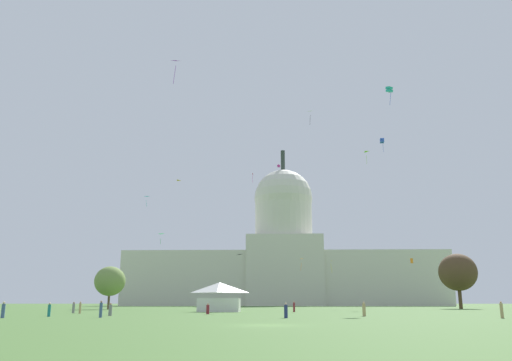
{
  "coord_description": "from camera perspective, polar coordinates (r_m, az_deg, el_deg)",
  "views": [
    {
      "loc": [
        0.51,
        -38.62,
        1.68
      ],
      "look_at": [
        -3.48,
        84.72,
        31.04
      ],
      "focal_mm": 35.79,
      "sensor_mm": 36.0,
      "label": 1
    }
  ],
  "objects": [
    {
      "name": "person_teal_lawn_far_left",
      "position": [
        64.85,
        -22.12,
        -13.28
      ],
      "size": [
        0.47,
        0.47,
        1.57
      ],
      "rotation": [
        0.0,
        0.0,
        4.11
      ],
      "color": "#1E757A",
      "rests_on": "ground_plane"
    },
    {
      "name": "kite_magenta_high",
      "position": [
        162.15,
        2.55,
        1.63
      ],
      "size": [
        0.99,
        0.98,
        0.8
      ],
      "rotation": [
        0.0,
        0.0,
        2.2
      ],
      "color": "#D1339E"
    },
    {
      "name": "kite_gold_high",
      "position": [
        164.18,
        -8.83,
        -0.19
      ],
      "size": [
        1.51,
        1.77,
        0.29
      ],
      "rotation": [
        0.0,
        0.0,
        4.18
      ],
      "color": "gold"
    },
    {
      "name": "person_denim_front_center",
      "position": [
        61.47,
        -26.42,
        -12.87
      ],
      "size": [
        0.49,
        0.49,
        1.69
      ],
      "rotation": [
        0.0,
        0.0,
        1.14
      ],
      "color": "#3D5684",
      "rests_on": "ground_plane"
    },
    {
      "name": "capitol_building",
      "position": [
        215.46,
        3.16,
        -9.08
      ],
      "size": [
        130.17,
        28.38,
        66.17
      ],
      "color": "beige",
      "rests_on": "ground_plane"
    },
    {
      "name": "person_grey_mid_right",
      "position": [
        66.61,
        -15.97,
        -13.74
      ],
      "size": [
        0.59,
        0.59,
        1.52
      ],
      "rotation": [
        0.0,
        0.0,
        3.96
      ],
      "color": "gray",
      "rests_on": "ground_plane"
    },
    {
      "name": "kite_violet_high",
      "position": [
        89.48,
        -9.0,
        12.66
      ],
      "size": [
        1.33,
        0.91,
        4.08
      ],
      "rotation": [
        0.0,
        0.0,
        3.31
      ],
      "color": "purple"
    },
    {
      "name": "person_maroon_edge_east",
      "position": [
        87.03,
        4.28,
        -13.93
      ],
      "size": [
        0.47,
        0.47,
        1.73
      ],
      "rotation": [
        0.0,
        0.0,
        0.61
      ],
      "color": "maroon",
      "rests_on": "ground_plane"
    },
    {
      "name": "kite_cyan_mid",
      "position": [
        163.53,
        -12.01,
        -1.95
      ],
      "size": [
        1.66,
        1.12,
        3.05
      ],
      "rotation": [
        0.0,
        0.0,
        3.03
      ],
      "color": "#33BCDB"
    },
    {
      "name": "person_navy_back_right",
      "position": [
        55.04,
        3.36,
        -14.37
      ],
      "size": [
        0.46,
        0.46,
        1.57
      ],
      "rotation": [
        0.0,
        0.0,
        2.88
      ],
      "color": "navy",
      "rests_on": "ground_plane"
    },
    {
      "name": "person_grey_front_right",
      "position": [
        83.73,
        -19.72,
        -13.27
      ],
      "size": [
        0.5,
        0.5,
        1.63
      ],
      "rotation": [
        0.0,
        0.0,
        0.35
      ],
      "color": "gray",
      "rests_on": "ground_plane"
    },
    {
      "name": "person_maroon_near_tree_east",
      "position": [
        72.71,
        -5.41,
        -14.14
      ],
      "size": [
        0.58,
        0.58,
        1.46
      ],
      "rotation": [
        0.0,
        0.0,
        2.59
      ],
      "color": "maroon",
      "rests_on": "ground_plane"
    },
    {
      "name": "kite_orange_low",
      "position": [
        142.12,
        4.93,
        -8.9
      ],
      "size": [
        1.19,
        1.81,
        3.04
      ],
      "rotation": [
        0.0,
        0.0,
        5.1
      ],
      "color": "orange"
    },
    {
      "name": "kite_lime_high",
      "position": [
        149.34,
        12.11,
        3.06
      ],
      "size": [
        1.48,
        1.61,
        3.7
      ],
      "rotation": [
        0.0,
        0.0,
        5.37
      ],
      "color": "#8CD133"
    },
    {
      "name": "ground_plane",
      "position": [
        38.66,
        1.14,
        -15.87
      ],
      "size": [
        800.0,
        800.0,
        0.0
      ],
      "primitive_type": "plane",
      "color": "#42662D"
    },
    {
      "name": "kite_white_high",
      "position": [
        147.07,
        6.15,
        7.5
      ],
      "size": [
        1.79,
        1.34,
        4.06
      ],
      "rotation": [
        0.0,
        0.0,
        2.62
      ],
      "color": "white"
    },
    {
      "name": "person_denim_aisle_center",
      "position": [
        59.19,
        -16.95,
        -13.64
      ],
      "size": [
        0.42,
        0.42,
        1.78
      ],
      "rotation": [
        0.0,
        0.0,
        5.87
      ],
      "color": "#3D5684",
      "rests_on": "ground_plane"
    },
    {
      "name": "person_tan_mid_left",
      "position": [
        60.4,
        25.76,
        -12.93
      ],
      "size": [
        0.42,
        0.42,
        1.72
      ],
      "rotation": [
        0.0,
        0.0,
        4.32
      ],
      "color": "tan",
      "rests_on": "ground_plane"
    },
    {
      "name": "kite_yellow_low",
      "position": [
        182.24,
        8.32,
        -9.06
      ],
      "size": [
        0.89,
        1.35,
        3.91
      ],
      "rotation": [
        0.0,
        0.0,
        4.53
      ],
      "color": "yellow"
    },
    {
      "name": "kite_turquoise_high",
      "position": [
        111.39,
        14.67,
        9.81
      ],
      "size": [
        1.5,
        1.52,
        4.22
      ],
      "rotation": [
        0.0,
        0.0,
        3.71
      ],
      "color": "teal"
    },
    {
      "name": "tree_east_mid",
      "position": [
        134.98,
        21.63,
        -9.52
      ],
      "size": [
        12.49,
        12.48,
        13.1
      ],
      "color": "#4C3823",
      "rests_on": "ground_plane"
    },
    {
      "name": "kite_green_mid",
      "position": [
        136.53,
        -10.66,
        -6.16
      ],
      "size": [
        1.61,
        1.12,
        2.17
      ],
      "rotation": [
        0.0,
        0.0,
        6.1
      ],
      "color": "green"
    },
    {
      "name": "person_tan_lawn_far_right",
      "position": [
        62.95,
        11.98,
        -13.93
      ],
      "size": [
        0.45,
        0.45,
        1.68
      ],
      "rotation": [
        0.0,
        0.0,
        4.89
      ],
      "color": "tan",
      "rests_on": "ground_plane"
    },
    {
      "name": "kite_blue_high",
      "position": [
        144.67,
        13.91,
        4.33
      ],
      "size": [
        1.11,
        1.19,
        3.85
      ],
      "rotation": [
        0.0,
        0.0,
        3.07
      ],
      "color": "blue"
    },
    {
      "name": "kite_pink_high",
      "position": [
        196.07,
        -0.38,
        0.52
      ],
      "size": [
        0.47,
        0.71,
        3.77
      ],
      "rotation": [
        0.0,
        0.0,
        1.35
      ],
      "color": "pink"
    },
    {
      "name": "kite_orange_low_b",
      "position": [
        144.34,
        17.01,
        -8.57
      ],
      "size": [
        0.78,
        0.46,
        1.37
      ],
      "rotation": [
        0.0,
        0.0,
        5.82
      ],
      "color": "orange"
    },
    {
      "name": "event_tent",
      "position": [
        88.99,
        -4.12,
        -12.85
      ],
      "size": [
        7.26,
        5.71,
        4.89
      ],
      "rotation": [
        0.0,
        0.0,
        -0.01
      ],
      "color": "white",
      "rests_on": "ground_plane"
    },
    {
      "name": "person_tan_near_tent",
      "position": [
        80.15,
        -19.07,
        -13.31
      ],
      "size": [
        0.46,
        0.46,
        1.7
      ],
      "rotation": [
        0.0,
        0.0,
        4.06
      ],
      "color": "tan",
      "rests_on": "ground_plane"
    },
    {
      "name": "tree_west_near",
      "position": [
        120.1,
        -16.01,
        -10.76
      ],
      "size": [
        8.7,
        8.42,
        9.36
      ],
      "color": "brown",
      "rests_on": "ground_plane"
    },
    {
      "name": "kite_black_low",
      "position": [
        80.9,
        -1.55,
        -8.4
      ],
      "size": [
        1.3,
        1.44,
        0.18
      ],
      "rotation": [
        0.0,
        0.0,
        2.24
      ],
      "color": "black"
    }
  ]
}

